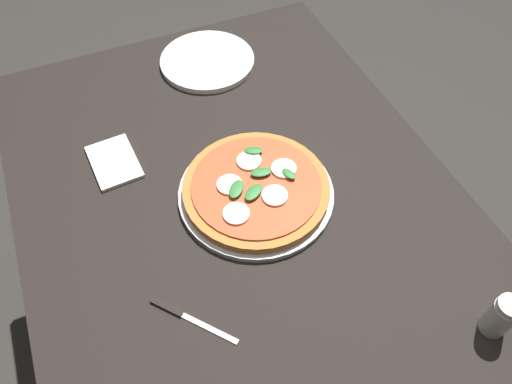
{
  "coord_description": "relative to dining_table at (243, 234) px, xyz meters",
  "views": [
    {
      "loc": [
        -0.54,
        0.2,
        1.52
      ],
      "look_at": [
        0.01,
        -0.03,
        0.75
      ],
      "focal_mm": 34.69,
      "sensor_mm": 36.0,
      "label": 1
    }
  ],
  "objects": [
    {
      "name": "knife",
      "position": [
        -0.18,
        0.18,
        0.12
      ],
      "size": [
        0.13,
        0.12,
        0.01
      ],
      "color": "black",
      "rests_on": "dining_table"
    },
    {
      "name": "plate_white",
      "position": [
        0.43,
        -0.08,
        0.12
      ],
      "size": [
        0.23,
        0.23,
        0.01
      ],
      "primitive_type": "cylinder",
      "color": "white",
      "rests_on": "dining_table"
    },
    {
      "name": "serving_tray",
      "position": [
        0.01,
        -0.03,
        0.12
      ],
      "size": [
        0.31,
        0.31,
        0.01
      ],
      "primitive_type": "cylinder",
      "color": "#B2B2B7",
      "rests_on": "dining_table"
    },
    {
      "name": "ground_plane",
      "position": [
        0.0,
        0.0,
        -0.62
      ],
      "size": [
        6.0,
        6.0,
        0.0
      ],
      "primitive_type": "plane",
      "color": "#2D2B28"
    },
    {
      "name": "napkin",
      "position": [
        0.2,
        0.21,
        0.12
      ],
      "size": [
        0.14,
        0.1,
        0.01
      ],
      "primitive_type": "cube",
      "rotation": [
        0.0,
        0.0,
        0.06
      ],
      "color": "white",
      "rests_on": "dining_table"
    },
    {
      "name": "pizza",
      "position": [
        0.01,
        -0.03,
        0.14
      ],
      "size": [
        0.29,
        0.29,
        0.03
      ],
      "color": "#B27033",
      "rests_on": "serving_tray"
    },
    {
      "name": "pepper_shaker",
      "position": [
        -0.4,
        -0.28,
        0.16
      ],
      "size": [
        0.04,
        0.04,
        0.09
      ],
      "color": "#B2B7AD",
      "rests_on": "dining_table"
    },
    {
      "name": "dining_table",
      "position": [
        0.0,
        0.0,
        0.0
      ],
      "size": [
        1.17,
        0.85,
        0.74
      ],
      "color": "black",
      "rests_on": "ground_plane"
    }
  ]
}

